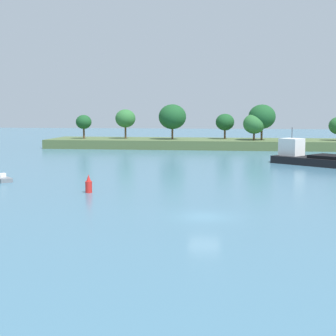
{
  "coord_description": "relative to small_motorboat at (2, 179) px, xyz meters",
  "views": [
    {
      "loc": [
        2.38,
        -40.1,
        8.52
      ],
      "look_at": [
        -6.14,
        23.69,
        1.2
      ],
      "focal_mm": 54.07,
      "sensor_mm": 36.0,
      "label": 1
    }
  ],
  "objects": [
    {
      "name": "ground_plane",
      "position": [
        25.75,
        -17.66,
        -0.27
      ],
      "size": [
        400.0,
        400.0,
        0.0
      ],
      "primitive_type": "plane",
      "color": "teal"
    },
    {
      "name": "channel_buoy_red",
      "position": [
        13.02,
        -7.18,
        0.54
      ],
      "size": [
        0.7,
        0.7,
        1.9
      ],
      "color": "red",
      "rests_on": "ground"
    },
    {
      "name": "small_motorboat",
      "position": [
        0.0,
        0.0,
        0.0
      ],
      "size": [
        3.7,
        3.87,
        0.98
      ],
      "color": "slate",
      "rests_on": "ground"
    },
    {
      "name": "treeline_island",
      "position": [
        33.37,
        57.96,
        2.08
      ],
      "size": [
        97.09,
        15.49,
        9.94
      ],
      "color": "#4C6038",
      "rests_on": "ground"
    }
  ]
}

